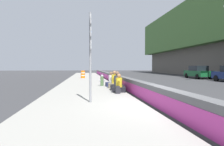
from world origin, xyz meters
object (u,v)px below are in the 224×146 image
at_px(route_sign_post, 90,50).
at_px(backpack, 118,90).
at_px(seated_person_middle, 117,84).
at_px(seated_person_foreground, 119,86).
at_px(construction_barrel, 83,74).
at_px(seated_person_far, 111,82).
at_px(seated_person_rear, 114,82).
at_px(parked_car_fourth, 198,72).
at_px(fire_hydrant, 102,80).

relative_size(route_sign_post, backpack, 9.00).
height_order(route_sign_post, seated_person_middle, route_sign_post).
height_order(seated_person_foreground, construction_barrel, seated_person_foreground).
distance_m(seated_person_foreground, seated_person_far, 3.32).
relative_size(seated_person_rear, parked_car_fourth, 0.26).
distance_m(fire_hydrant, seated_person_rear, 1.73).
bearing_deg(seated_person_middle, construction_barrel, 9.72).
xyz_separation_m(seated_person_foreground, backpack, (-0.65, 0.17, -0.13)).
bearing_deg(backpack, construction_barrel, 7.78).
distance_m(route_sign_post, backpack, 3.44).
relative_size(route_sign_post, fire_hydrant, 4.09).
bearing_deg(fire_hydrant, seated_person_rear, -155.27).
relative_size(construction_barrel, parked_car_fourth, 0.21).
distance_m(seated_person_middle, seated_person_far, 2.32).
relative_size(seated_person_rear, backpack, 2.92).
relative_size(route_sign_post, parked_car_fourth, 0.79).
relative_size(backpack, construction_barrel, 0.42).
bearing_deg(seated_person_far, seated_person_rear, -175.39).
relative_size(seated_person_foreground, seated_person_middle, 0.90).
height_order(seated_person_middle, parked_car_fourth, parked_car_fourth).
distance_m(seated_person_middle, construction_barrel, 13.52).
bearing_deg(parked_car_fourth, construction_barrel, 87.35).
xyz_separation_m(seated_person_far, parked_car_fourth, (10.31, -13.03, 0.39)).
distance_m(seated_person_foreground, seated_person_rear, 2.20).
height_order(seated_person_middle, seated_person_far, seated_person_middle).
bearing_deg(construction_barrel, route_sign_post, -178.22).
bearing_deg(seated_person_foreground, construction_barrel, 8.81).
bearing_deg(seated_person_middle, seated_person_foreground, 176.57).
bearing_deg(seated_person_rear, seated_person_foreground, 178.31).
distance_m(route_sign_post, fire_hydrant, 7.13).
height_order(fire_hydrant, seated_person_middle, seated_person_middle).
relative_size(seated_person_middle, seated_person_far, 1.08).
height_order(fire_hydrant, backpack, fire_hydrant).
bearing_deg(parked_car_fourth, seated_person_middle, 134.28).
bearing_deg(fire_hydrant, construction_barrel, 8.43).
height_order(backpack, construction_barrel, construction_barrel).
bearing_deg(fire_hydrant, backpack, -173.77).
relative_size(seated_person_far, parked_car_fourth, 0.24).
xyz_separation_m(backpack, parked_car_fourth, (14.28, -13.18, 0.53)).
distance_m(fire_hydrant, parked_car_fourth, 16.85).
relative_size(backpack, parked_car_fourth, 0.09).
bearing_deg(seated_person_far, route_sign_post, 165.54).
xyz_separation_m(seated_person_foreground, seated_person_far, (3.32, 0.03, 0.01)).
distance_m(seated_person_middle, seated_person_rear, 1.19).
bearing_deg(seated_person_far, construction_barrel, 11.28).
bearing_deg(construction_barrel, seated_person_foreground, -171.19).
bearing_deg(fire_hydrant, route_sign_post, 171.51).
distance_m(seated_person_rear, parked_car_fourth, 17.27).
height_order(fire_hydrant, seated_person_foreground, seated_person_foreground).
height_order(route_sign_post, seated_person_far, route_sign_post).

